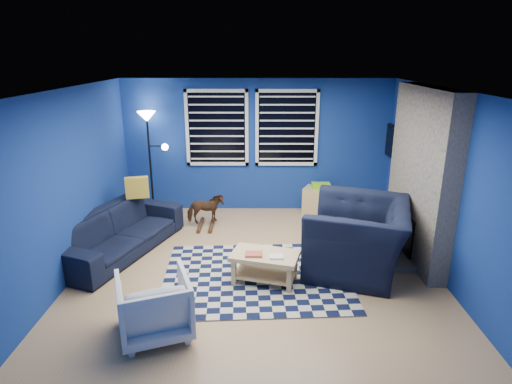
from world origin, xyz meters
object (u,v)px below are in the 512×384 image
armchair_bent (154,305)px  floor_lamp (149,131)px  tv (396,144)px  sofa (119,232)px  armchair_big (358,237)px  coffee_table (265,262)px  rocking_horse (206,209)px  cabinet (320,200)px

armchair_bent → floor_lamp: (-0.87, 3.71, 1.24)m
tv → sofa: tv is taller
armchair_big → floor_lamp: floor_lamp is taller
armchair_bent → coffee_table: bearing=-157.5°
sofa → floor_lamp: bearing=15.8°
rocking_horse → coffee_table: (1.01, -1.91, -0.03)m
coffee_table → sofa: bearing=157.6°
coffee_table → cabinet: cabinet is taller
sofa → coffee_table: 2.39m
cabinet → armchair_bent: bearing=-98.2°
rocking_horse → armchair_bent: bearing=161.5°
tv → rocking_horse: size_ratio=1.59×
sofa → floor_lamp: floor_lamp is taller
armchair_big → floor_lamp: (-3.38, 2.21, 1.10)m
armchair_big → floor_lamp: size_ratio=0.78×
armchair_big → coffee_table: armchair_big is taller
rocking_horse → armchair_big: bearing=-138.0°
sofa → cabinet: (3.31, 1.68, -0.07)m
tv → floor_lamp: floor_lamp is taller
armchair_bent → rocking_horse: (0.19, 3.02, -0.01)m
cabinet → floor_lamp: size_ratio=0.37×
sofa → floor_lamp: 2.11m
rocking_horse → cabinet: size_ratio=0.87×
coffee_table → floor_lamp: (-2.08, 2.61, 1.28)m
rocking_horse → floor_lamp: bearing=41.9°
cabinet → sofa: bearing=-129.4°
cabinet → armchair_big: bearing=-60.9°
armchair_bent → coffee_table: 1.64m
rocking_horse → cabinet: (2.10, 0.68, -0.07)m
cabinet → rocking_horse: bearing=-138.4°
coffee_table → floor_lamp: bearing=128.5°
tv → sofa: (-4.55, -1.45, -1.06)m
sofa → cabinet: 3.71m
tv → armchair_bent: (-3.54, -3.47, -1.05)m
coffee_table → armchair_bent: bearing=-137.4°
armchair_bent → cabinet: 4.35m
rocking_horse → coffee_table: 2.16m
tv → floor_lamp: bearing=176.8°
armchair_big → armchair_bent: 2.92m
sofa → armchair_bent: bearing=-133.2°
armchair_bent → cabinet: bearing=-141.9°
tv → sofa: size_ratio=0.43×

